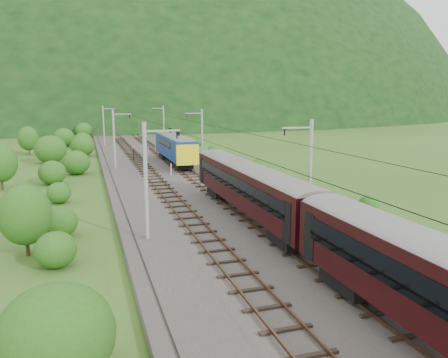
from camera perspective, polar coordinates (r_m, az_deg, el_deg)
name	(u,v)px	position (r m, az deg, el deg)	size (l,w,h in m)	color
ground	(232,234)	(32.34, 1.12, -7.21)	(600.00, 600.00, 0.00)	#2E531A
railbed	(199,202)	(41.54, -3.33, -2.99)	(14.00, 220.00, 0.30)	#38332D
track_left	(174,201)	(40.98, -6.59, -2.91)	(2.40, 220.00, 0.27)	brown
track_right	(223,198)	(42.13, -0.17, -2.47)	(2.40, 220.00, 0.27)	brown
catenary_left	(115,138)	(61.50, -14.10, 5.23)	(2.54, 192.28, 8.00)	gray
catenary_right	(202,136)	(63.45, -2.95, 5.69)	(2.54, 192.28, 8.00)	gray
overhead_wires	(198,128)	(40.48, -3.43, 6.62)	(4.83, 198.00, 0.03)	black
mountain_main	(100,114)	(289.49, -15.85, 8.20)	(504.00, 360.00, 244.00)	black
hazard_post_near	(148,151)	(73.82, -9.85, 3.59)	(0.18, 0.18, 1.64)	red
hazard_post_far	(171,170)	(54.96, -6.93, 1.23)	(0.16, 0.16, 1.48)	red
signal	(134,153)	(68.11, -11.74, 3.38)	(0.25, 0.25, 2.26)	black
vegetation_left	(53,169)	(51.57, -21.42, 1.19)	(13.04, 149.86, 6.23)	#2A5115
vegetation_right	(371,210)	(36.85, 18.66, -3.80)	(6.98, 101.00, 2.45)	#2A5115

